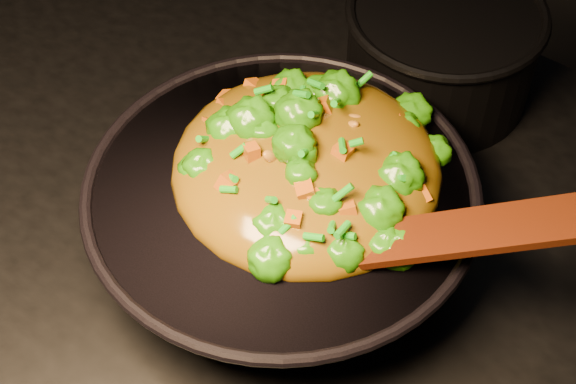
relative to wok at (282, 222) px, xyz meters
The scene contains 4 objects.
wok is the anchor object (origin of this frame).
stir_fry 0.10m from the wok, 77.53° to the left, with size 0.25×0.25×0.09m, color #287808, non-canonical shape.
spatula 0.21m from the wok, ahead, with size 0.30×0.04×0.01m, color #351607.
back_pot 0.29m from the wok, 89.67° to the left, with size 0.21×0.21×0.12m, color black.
Camera 1 is at (0.43, -0.38, 1.60)m, focal length 55.00 mm.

